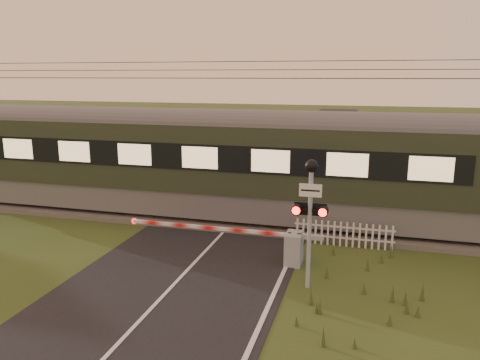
% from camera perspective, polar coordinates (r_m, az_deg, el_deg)
% --- Properties ---
extents(ground, '(160.00, 160.00, 0.00)m').
position_cam_1_polar(ground, '(12.96, -8.66, -13.17)').
color(ground, '#314119').
rests_on(ground, ground).
extents(road, '(6.00, 140.00, 0.03)m').
position_cam_1_polar(road, '(12.76, -9.02, -13.57)').
color(road, black).
rests_on(road, ground).
extents(track_bed, '(140.00, 3.40, 0.39)m').
position_cam_1_polar(track_bed, '(18.63, -0.53, -4.65)').
color(track_bed, '#47423D').
rests_on(track_bed, ground).
extents(overhead_wires, '(120.00, 0.62, 0.62)m').
position_cam_1_polar(overhead_wires, '(17.78, -0.57, 13.03)').
color(overhead_wires, black).
rests_on(overhead_wires, ground).
extents(boom_gate, '(6.30, 0.75, 1.00)m').
position_cam_1_polar(boom_gate, '(14.41, 5.35, -7.96)').
color(boom_gate, gray).
rests_on(boom_gate, ground).
extents(crossing_signal, '(0.90, 0.36, 3.52)m').
position_cam_1_polar(crossing_signal, '(12.28, 8.57, -2.56)').
color(crossing_signal, gray).
rests_on(crossing_signal, ground).
extents(picket_fence, '(3.31, 0.07, 0.85)m').
position_cam_1_polar(picket_fence, '(16.08, 12.52, -6.46)').
color(picket_fence, silver).
rests_on(picket_fence, ground).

